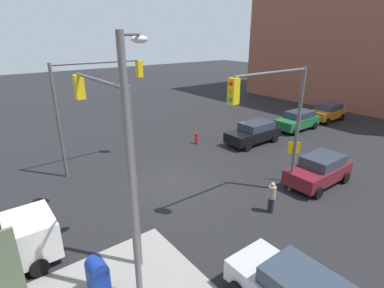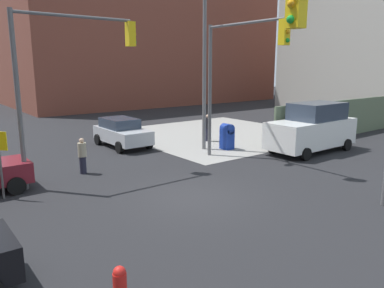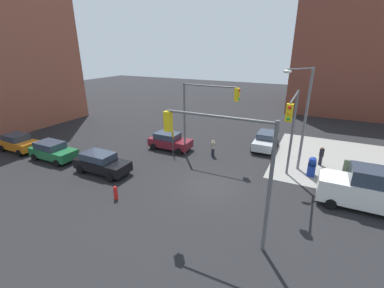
{
  "view_description": "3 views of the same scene",
  "coord_description": "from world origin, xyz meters",
  "px_view_note": "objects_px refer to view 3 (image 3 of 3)",
  "views": [
    {
      "loc": [
        8.32,
        12.59,
        7.91
      ],
      "look_at": [
        -1.13,
        0.27,
        2.17
      ],
      "focal_mm": 28.0,
      "sensor_mm": 36.0,
      "label": 1
    },
    {
      "loc": [
        -7.74,
        -9.96,
        4.53
      ],
      "look_at": [
        0.37,
        0.6,
        1.76
      ],
      "focal_mm": 35.0,
      "sensor_mm": 36.0,
      "label": 2
    },
    {
      "loc": [
        5.8,
        -14.96,
        9.22
      ],
      "look_at": [
        -1.96,
        0.84,
        2.64
      ],
      "focal_mm": 24.0,
      "sensor_mm": 36.0,
      "label": 3
    }
  ],
  "objects_px": {
    "traffic_signal_ne_corner": "(292,123)",
    "fire_hydrant": "(116,192)",
    "hatchback_black": "(102,163)",
    "van_white_delivery": "(370,190)",
    "mailbox_blue": "(312,166)",
    "pedestrian_crossing": "(321,155)",
    "hatchback_silver": "(266,140)",
    "coupe_maroon": "(170,141)",
    "traffic_signal_se_corner": "(226,154)",
    "street_lamp_corner": "(303,113)",
    "traffic_signal_nw_corner": "(204,107)",
    "coupe_green": "(53,151)",
    "coupe_orange": "(18,142)",
    "pedestrian_waiting": "(213,148)"
  },
  "relations": [
    {
      "from": "traffic_signal_ne_corner",
      "to": "fire_hydrant",
      "type": "relative_size",
      "value": 6.91
    },
    {
      "from": "hatchback_black",
      "to": "van_white_delivery",
      "type": "height_order",
      "value": "van_white_delivery"
    },
    {
      "from": "mailbox_blue",
      "to": "pedestrian_crossing",
      "type": "distance_m",
      "value": 2.48
    },
    {
      "from": "hatchback_silver",
      "to": "coupe_maroon",
      "type": "height_order",
      "value": "same"
    },
    {
      "from": "traffic_signal_se_corner",
      "to": "hatchback_black",
      "type": "bearing_deg",
      "value": 165.8
    },
    {
      "from": "street_lamp_corner",
      "to": "coupe_maroon",
      "type": "bearing_deg",
      "value": -177.25
    },
    {
      "from": "fire_hydrant",
      "to": "hatchback_silver",
      "type": "relative_size",
      "value": 0.23
    },
    {
      "from": "traffic_signal_se_corner",
      "to": "pedestrian_crossing",
      "type": "relative_size",
      "value": 3.92
    },
    {
      "from": "traffic_signal_nw_corner",
      "to": "pedestrian_crossing",
      "type": "bearing_deg",
      "value": 17.1
    },
    {
      "from": "coupe_green",
      "to": "pedestrian_crossing",
      "type": "bearing_deg",
      "value": 23.46
    },
    {
      "from": "coupe_orange",
      "to": "traffic_signal_nw_corner",
      "type": "bearing_deg",
      "value": 20.75
    },
    {
      "from": "hatchback_silver",
      "to": "hatchback_black",
      "type": "bearing_deg",
      "value": -133.86
    },
    {
      "from": "street_lamp_corner",
      "to": "coupe_orange",
      "type": "relative_size",
      "value": 2.07
    },
    {
      "from": "street_lamp_corner",
      "to": "coupe_green",
      "type": "bearing_deg",
      "value": -159.34
    },
    {
      "from": "coupe_orange",
      "to": "pedestrian_crossing",
      "type": "distance_m",
      "value": 27.44
    },
    {
      "from": "hatchback_silver",
      "to": "pedestrian_crossing",
      "type": "height_order",
      "value": "pedestrian_crossing"
    },
    {
      "from": "traffic_signal_se_corner",
      "to": "coupe_green",
      "type": "distance_m",
      "value": 17.28
    },
    {
      "from": "coupe_maroon",
      "to": "traffic_signal_ne_corner",
      "type": "bearing_deg",
      "value": -11.91
    },
    {
      "from": "fire_hydrant",
      "to": "traffic_signal_ne_corner",
      "type": "bearing_deg",
      "value": 35.86
    },
    {
      "from": "mailbox_blue",
      "to": "pedestrian_waiting",
      "type": "bearing_deg",
      "value": 178.6
    },
    {
      "from": "coupe_maroon",
      "to": "hatchback_black",
      "type": "distance_m",
      "value": 7.04
    },
    {
      "from": "fire_hydrant",
      "to": "hatchback_silver",
      "type": "height_order",
      "value": "hatchback_silver"
    },
    {
      "from": "traffic_signal_se_corner",
      "to": "mailbox_blue",
      "type": "relative_size",
      "value": 4.55
    },
    {
      "from": "coupe_orange",
      "to": "hatchback_black",
      "type": "xyz_separation_m",
      "value": [
        10.49,
        0.01,
        0.0
      ]
    },
    {
      "from": "traffic_signal_se_corner",
      "to": "fire_hydrant",
      "type": "relative_size",
      "value": 6.91
    },
    {
      "from": "van_white_delivery",
      "to": "pedestrian_waiting",
      "type": "bearing_deg",
      "value": 163.47
    },
    {
      "from": "coupe_maroon",
      "to": "pedestrian_waiting",
      "type": "bearing_deg",
      "value": 3.06
    },
    {
      "from": "coupe_orange",
      "to": "van_white_delivery",
      "type": "relative_size",
      "value": 0.72
    },
    {
      "from": "traffic_signal_se_corner",
      "to": "fire_hydrant",
      "type": "xyz_separation_m",
      "value": [
        -7.4,
        0.3,
        -4.15
      ]
    },
    {
      "from": "van_white_delivery",
      "to": "street_lamp_corner",
      "type": "bearing_deg",
      "value": 140.39
    },
    {
      "from": "coupe_maroon",
      "to": "pedestrian_crossing",
      "type": "xyz_separation_m",
      "value": [
        13.2,
        2.43,
        0.02
      ]
    },
    {
      "from": "traffic_signal_ne_corner",
      "to": "van_white_delivery",
      "type": "height_order",
      "value": "traffic_signal_ne_corner"
    },
    {
      "from": "traffic_signal_ne_corner",
      "to": "hatchback_silver",
      "type": "bearing_deg",
      "value": 111.78
    },
    {
      "from": "traffic_signal_se_corner",
      "to": "street_lamp_corner",
      "type": "height_order",
      "value": "street_lamp_corner"
    },
    {
      "from": "street_lamp_corner",
      "to": "hatchback_silver",
      "type": "bearing_deg",
      "value": 129.92
    },
    {
      "from": "mailbox_blue",
      "to": "coupe_maroon",
      "type": "xyz_separation_m",
      "value": [
        -12.6,
        -0.03,
        0.08
      ]
    },
    {
      "from": "fire_hydrant",
      "to": "traffic_signal_nw_corner",
      "type": "bearing_deg",
      "value": 74.73
    },
    {
      "from": "traffic_signal_se_corner",
      "to": "pedestrian_crossing",
      "type": "distance_m",
      "value": 13.24
    },
    {
      "from": "traffic_signal_nw_corner",
      "to": "coupe_maroon",
      "type": "bearing_deg",
      "value": 172.97
    },
    {
      "from": "traffic_signal_se_corner",
      "to": "hatchback_silver",
      "type": "bearing_deg",
      "value": 92.09
    },
    {
      "from": "traffic_signal_se_corner",
      "to": "coupe_orange",
      "type": "bearing_deg",
      "value": 172.66
    },
    {
      "from": "mailbox_blue",
      "to": "coupe_maroon",
      "type": "relative_size",
      "value": 0.35
    },
    {
      "from": "hatchback_black",
      "to": "coupe_green",
      "type": "bearing_deg",
      "value": -179.93
    },
    {
      "from": "coupe_green",
      "to": "pedestrian_crossing",
      "type": "xyz_separation_m",
      "value": [
        21.03,
        9.13,
        0.02
      ]
    },
    {
      "from": "hatchback_silver",
      "to": "coupe_orange",
      "type": "height_order",
      "value": "same"
    },
    {
      "from": "coupe_green",
      "to": "fire_hydrant",
      "type": "bearing_deg",
      "value": -14.98
    },
    {
      "from": "traffic_signal_nw_corner",
      "to": "van_white_delivery",
      "type": "distance_m",
      "value": 12.81
    },
    {
      "from": "traffic_signal_ne_corner",
      "to": "pedestrian_waiting",
      "type": "relative_size",
      "value": 4.2
    },
    {
      "from": "coupe_orange",
      "to": "coupe_maroon",
      "type": "relative_size",
      "value": 0.95
    },
    {
      "from": "van_white_delivery",
      "to": "hatchback_black",
      "type": "bearing_deg",
      "value": -168.95
    }
  ]
}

